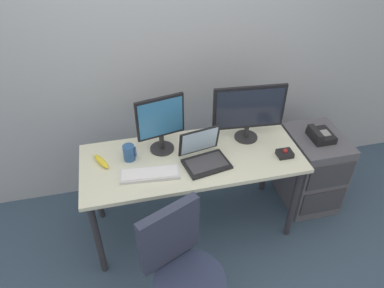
{
  "coord_description": "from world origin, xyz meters",
  "views": [
    {
      "loc": [
        -0.47,
        -2.0,
        2.45
      ],
      "look_at": [
        0.0,
        0.0,
        0.86
      ],
      "focal_mm": 34.21,
      "sensor_mm": 36.0,
      "label": 1
    }
  ],
  "objects_px": {
    "monitor_main": "(249,110)",
    "keyboard": "(150,174)",
    "file_cabinet": "(311,169)",
    "banana": "(101,161)",
    "desk_phone": "(320,135)",
    "office_chair": "(184,281)",
    "trackball_mouse": "(285,153)",
    "coffee_mug": "(129,153)",
    "laptop": "(204,155)",
    "monitor_side": "(161,122)"
  },
  "relations": [
    {
      "from": "file_cabinet",
      "to": "keyboard",
      "type": "distance_m",
      "value": 1.48
    },
    {
      "from": "desk_phone",
      "to": "trackball_mouse",
      "type": "relative_size",
      "value": 1.82
    },
    {
      "from": "desk_phone",
      "to": "trackball_mouse",
      "type": "bearing_deg",
      "value": -154.21
    },
    {
      "from": "desk_phone",
      "to": "laptop",
      "type": "xyz_separation_m",
      "value": [
        -0.99,
        -0.12,
        0.07
      ]
    },
    {
      "from": "desk_phone",
      "to": "laptop",
      "type": "relative_size",
      "value": 0.57
    },
    {
      "from": "file_cabinet",
      "to": "monitor_side",
      "type": "height_order",
      "value": "monitor_side"
    },
    {
      "from": "keyboard",
      "to": "desk_phone",
      "type": "bearing_deg",
      "value": 7.39
    },
    {
      "from": "coffee_mug",
      "to": "banana",
      "type": "xyz_separation_m",
      "value": [
        -0.2,
        -0.0,
        -0.04
      ]
    },
    {
      "from": "monitor_side",
      "to": "keyboard",
      "type": "height_order",
      "value": "monitor_side"
    },
    {
      "from": "file_cabinet",
      "to": "monitor_main",
      "type": "bearing_deg",
      "value": 173.95
    },
    {
      "from": "coffee_mug",
      "to": "trackball_mouse",
      "type": "bearing_deg",
      "value": -11.37
    },
    {
      "from": "laptop",
      "to": "file_cabinet",
      "type": "bearing_deg",
      "value": 7.64
    },
    {
      "from": "monitor_main",
      "to": "trackball_mouse",
      "type": "height_order",
      "value": "monitor_main"
    },
    {
      "from": "monitor_main",
      "to": "keyboard",
      "type": "bearing_deg",
      "value": -161.7
    },
    {
      "from": "office_chair",
      "to": "monitor_main",
      "type": "height_order",
      "value": "monitor_main"
    },
    {
      "from": "keyboard",
      "to": "coffee_mug",
      "type": "relative_size",
      "value": 3.52
    },
    {
      "from": "monitor_main",
      "to": "keyboard",
      "type": "height_order",
      "value": "monitor_main"
    },
    {
      "from": "desk_phone",
      "to": "office_chair",
      "type": "height_order",
      "value": "office_chair"
    },
    {
      "from": "office_chair",
      "to": "banana",
      "type": "height_order",
      "value": "office_chair"
    },
    {
      "from": "office_chair",
      "to": "keyboard",
      "type": "xyz_separation_m",
      "value": [
        -0.1,
        0.64,
        0.33
      ]
    },
    {
      "from": "monitor_main",
      "to": "banana",
      "type": "relative_size",
      "value": 2.86
    },
    {
      "from": "monitor_side",
      "to": "trackball_mouse",
      "type": "distance_m",
      "value": 0.93
    },
    {
      "from": "monitor_side",
      "to": "keyboard",
      "type": "relative_size",
      "value": 1.06
    },
    {
      "from": "laptop",
      "to": "banana",
      "type": "xyz_separation_m",
      "value": [
        -0.72,
        0.14,
        -0.03
      ]
    },
    {
      "from": "file_cabinet",
      "to": "coffee_mug",
      "type": "bearing_deg",
      "value": 179.57
    },
    {
      "from": "monitor_side",
      "to": "trackball_mouse",
      "type": "xyz_separation_m",
      "value": [
        0.86,
        -0.28,
        -0.23
      ]
    },
    {
      "from": "file_cabinet",
      "to": "monitor_main",
      "type": "height_order",
      "value": "monitor_main"
    },
    {
      "from": "keyboard",
      "to": "trackball_mouse",
      "type": "xyz_separation_m",
      "value": [
        0.99,
        -0.01,
        0.01
      ]
    },
    {
      "from": "banana",
      "to": "file_cabinet",
      "type": "bearing_deg",
      "value": -0.3
    },
    {
      "from": "coffee_mug",
      "to": "monitor_side",
      "type": "bearing_deg",
      "value": 13.83
    },
    {
      "from": "desk_phone",
      "to": "trackball_mouse",
      "type": "height_order",
      "value": "trackball_mouse"
    },
    {
      "from": "desk_phone",
      "to": "banana",
      "type": "height_order",
      "value": "banana"
    },
    {
      "from": "file_cabinet",
      "to": "desk_phone",
      "type": "xyz_separation_m",
      "value": [
        -0.01,
        -0.02,
        0.38
      ]
    },
    {
      "from": "desk_phone",
      "to": "monitor_main",
      "type": "bearing_deg",
      "value": 172.33
    },
    {
      "from": "monitor_main",
      "to": "trackball_mouse",
      "type": "distance_m",
      "value": 0.41
    },
    {
      "from": "file_cabinet",
      "to": "monitor_side",
      "type": "distance_m",
      "value": 1.43
    },
    {
      "from": "file_cabinet",
      "to": "banana",
      "type": "bearing_deg",
      "value": 179.7
    },
    {
      "from": "file_cabinet",
      "to": "desk_phone",
      "type": "distance_m",
      "value": 0.38
    },
    {
      "from": "monitor_main",
      "to": "monitor_side",
      "type": "distance_m",
      "value": 0.66
    },
    {
      "from": "office_chair",
      "to": "file_cabinet",
      "type": "bearing_deg",
      "value": 32.61
    },
    {
      "from": "file_cabinet",
      "to": "coffee_mug",
      "type": "relative_size",
      "value": 5.79
    },
    {
      "from": "office_chair",
      "to": "monitor_main",
      "type": "xyz_separation_m",
      "value": [
        0.7,
        0.9,
        0.57
      ]
    },
    {
      "from": "file_cabinet",
      "to": "office_chair",
      "type": "relative_size",
      "value": 0.74
    },
    {
      "from": "desk_phone",
      "to": "monitor_main",
      "type": "xyz_separation_m",
      "value": [
        -0.6,
        0.08,
        0.27
      ]
    },
    {
      "from": "desk_phone",
      "to": "file_cabinet",
      "type": "bearing_deg",
      "value": 63.22
    },
    {
      "from": "monitor_main",
      "to": "trackball_mouse",
      "type": "xyz_separation_m",
      "value": [
        0.2,
        -0.28,
        -0.23
      ]
    },
    {
      "from": "keyboard",
      "to": "trackball_mouse",
      "type": "bearing_deg",
      "value": -0.81
    },
    {
      "from": "file_cabinet",
      "to": "trackball_mouse",
      "type": "bearing_deg",
      "value": -152.82
    },
    {
      "from": "monitor_main",
      "to": "coffee_mug",
      "type": "distance_m",
      "value": 0.93
    },
    {
      "from": "monitor_main",
      "to": "keyboard",
      "type": "relative_size",
      "value": 1.29
    }
  ]
}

